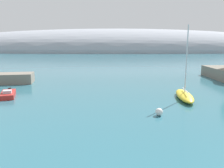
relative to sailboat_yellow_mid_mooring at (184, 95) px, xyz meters
name	(u,v)px	position (x,y,z in m)	size (l,w,h in m)	color
distant_ridge	(113,51)	(-9.68, 161.09, -0.53)	(335.28, 85.12, 35.87)	#999EA8
sailboat_yellow_mid_mooring	(184,95)	(0.00, 0.00, 0.00)	(2.63, 7.66, 9.60)	yellow
motorboat_red_foreground	(8,94)	(-23.96, 1.16, -0.16)	(3.15, 5.14, 1.05)	red
mooring_buoy_white	(159,112)	(-4.74, -7.08, -0.13)	(0.79, 0.79, 0.79)	silver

